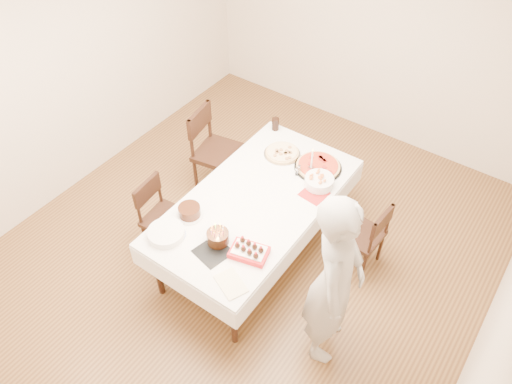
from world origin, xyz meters
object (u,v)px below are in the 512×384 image
Objects in this scene: taper_candle at (312,160)px; pasta_bowl at (319,181)px; person at (335,282)px; chair_left_savory at (219,153)px; chair_right_savory at (361,234)px; chair_left_dessert at (166,219)px; dining_table at (256,226)px; pizza_white at (282,153)px; strawberry_box at (249,251)px; cola_glass at (275,124)px; birthday_cake at (218,235)px; pizza_pepperoni at (318,166)px; layer_cake at (189,211)px.

pasta_bowl is at bearing -37.59° from taper_candle.
chair_left_savory is at bearing 45.32° from person.
chair_right_savory is 1.89m from chair_left_dessert.
dining_table is at bearing 48.90° from person.
pizza_white reaches higher than dining_table.
strawberry_box is at bearing -59.64° from dining_table.
cola_glass reaches higher than pasta_bowl.
pasta_bowl is (-0.52, 0.03, 0.39)m from chair_right_savory.
birthday_cake reaches higher than strawberry_box.
cola_glass reaches higher than pizza_pepperoni.
dining_table is 1.02m from chair_right_savory.
pasta_bowl is 1.06m from strawberry_box.
person reaches higher than pasta_bowl.
person is at bearing 142.56° from chair_left_savory.
layer_cake is (-0.59, -1.13, -0.09)m from taper_candle.
person is at bearing -43.69° from cola_glass.
strawberry_box is (0.33, -0.56, 0.41)m from dining_table.
dining_table is 7.33× the size of taper_candle.
person is at bearing 7.17° from birthday_cake.
taper_candle is 1.20m from strawberry_box.
pasta_bowl is 1.45× the size of birthday_cake.
chair_left_dessert is 1.34m from pizza_white.
chair_left_dessert is 1.59m from pizza_pepperoni.
birthday_cake reaches higher than chair_left_dessert.
chair_left_savory is 0.78m from pizza_white.
layer_cake reaches higher than pizza_pepperoni.
taper_candle is (0.96, 1.10, 0.47)m from chair_left_dessert.
dining_table is at bearing -109.14° from pizza_pepperoni.
pizza_pepperoni is at bearing -21.33° from cola_glass.
layer_cake is (-0.75, -1.01, -0.00)m from pasta_bowl.
pizza_pepperoni is (0.40, 0.04, 0.00)m from pizza_white.
chair_left_dessert is 1.13m from strawberry_box.
strawberry_box reaches higher than pizza_pepperoni.
pizza_pepperoni is 1.50× the size of strawberry_box.
strawberry_box is at bearing -68.69° from pizza_white.
chair_left_dessert is at bearing 87.35° from chair_left_savory.
person is (1.08, -0.47, 0.50)m from dining_table.
pasta_bowl is 1.95× the size of cola_glass.
chair_left_savory is 4.06× the size of layer_cake.
dining_table is 15.06× the size of cola_glass.
chair_left_dessert is 0.89m from birthday_cake.
chair_left_dessert is 2.93× the size of taper_candle.
taper_candle reaches higher than strawberry_box.
pizza_pepperoni is (0.25, 0.71, 0.40)m from dining_table.
person reaches higher than chair_left_dessert.
cola_glass reaches higher than dining_table.
person is (1.95, -1.01, 0.37)m from chair_left_savory.
chair_left_savory is 1.49m from birthday_cake.
chair_left_savory is 2.23m from person.
pasta_bowl is (-0.70, 0.97, -0.08)m from person.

